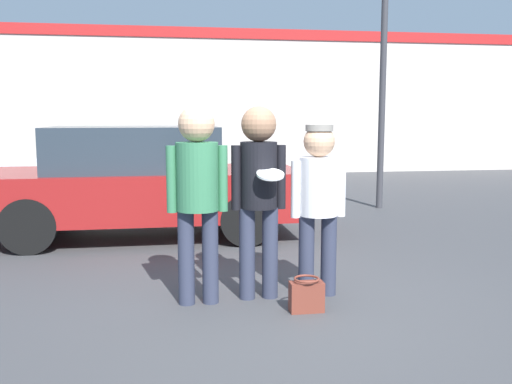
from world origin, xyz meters
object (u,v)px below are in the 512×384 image
object	(u,v)px
parked_car_near	(140,182)
handbag	(307,295)
shrub	(91,157)
person_middle_with_frisbee	(259,184)
street_lamp	(394,39)
person_left	(197,185)
person_right	(318,194)

from	to	relation	value
parked_car_near	handbag	distance (m)	3.85
shrub	person_middle_with_frisbee	bearing A→B (deg)	-75.56
parked_car_near	shrub	size ratio (longest dim) A/B	3.70
street_lamp	handbag	bearing A→B (deg)	-119.07
person_left	shrub	distance (m)	11.12
person_left	handbag	world-z (taller)	person_left
person_middle_with_frisbee	handbag	xyz separation A→B (m)	(0.35, -0.45, -0.95)
person_left	street_lamp	distance (m)	6.64
person_middle_with_frisbee	person_right	distance (m)	0.58
parked_car_near	shrub	xyz separation A→B (m)	(-1.59, 7.81, -0.19)
person_left	shrub	xyz separation A→B (m)	(-2.21, 10.89, -0.51)
person_middle_with_frisbee	handbag	world-z (taller)	person_middle_with_frisbee
person_middle_with_frisbee	street_lamp	world-z (taller)	street_lamp
parked_car_near	shrub	distance (m)	7.97
person_middle_with_frisbee	street_lamp	size ratio (longest dim) A/B	0.36
person_right	street_lamp	world-z (taller)	street_lamp
person_left	street_lamp	size ratio (longest dim) A/B	0.36
person_right	street_lamp	bearing A→B (deg)	60.69
handbag	shrub	bearing A→B (deg)	105.57
street_lamp	person_right	bearing A→B (deg)	-119.31
person_middle_with_frisbee	shrub	xyz separation A→B (m)	(-2.79, 10.82, -0.49)
person_middle_with_frisbee	handbag	distance (m)	1.11
parked_car_near	shrub	world-z (taller)	parked_car_near
person_left	parked_car_near	bearing A→B (deg)	101.48
person_right	parked_car_near	xyz separation A→B (m)	(-1.77, 3.02, -0.19)
person_left	handbag	bearing A→B (deg)	-22.54
person_left	person_middle_with_frisbee	world-z (taller)	person_left
street_lamp	parked_car_near	bearing A→B (deg)	-157.28
parked_car_near	person_left	bearing A→B (deg)	-78.52
person_middle_with_frisbee	street_lamp	xyz separation A→B (m)	(3.34, 4.92, 2.02)
shrub	handbag	bearing A→B (deg)	-74.43
person_right	shrub	distance (m)	11.35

